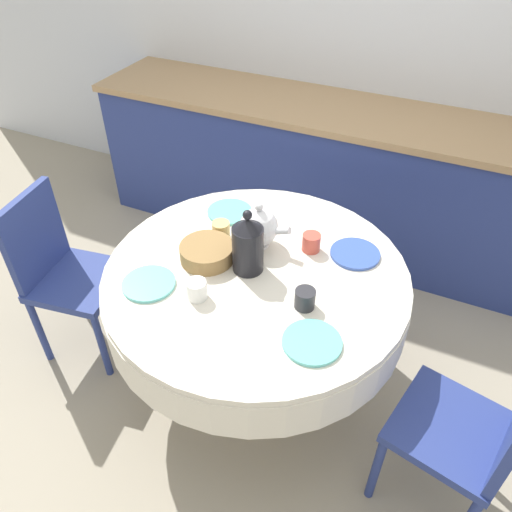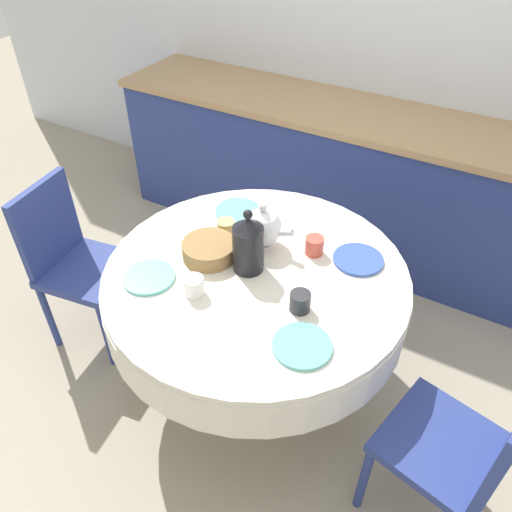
{
  "view_description": "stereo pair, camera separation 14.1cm",
  "coord_description": "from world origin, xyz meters",
  "px_view_note": "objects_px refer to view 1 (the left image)",
  "views": [
    {
      "loc": [
        0.66,
        -1.42,
        2.11
      ],
      "look_at": [
        0.0,
        0.0,
        0.81
      ],
      "focal_mm": 35.0,
      "sensor_mm": 36.0,
      "label": 1
    },
    {
      "loc": [
        0.78,
        -1.35,
        2.11
      ],
      "look_at": [
        0.0,
        0.0,
        0.81
      ],
      "focal_mm": 35.0,
      "sensor_mm": 36.0,
      "label": 2
    }
  ],
  "objects_px": {
    "chair_right": "(63,269)",
    "teapot": "(259,227)",
    "coffee_carafe": "(248,244)",
    "chair_left": "(476,431)"
  },
  "relations": [
    {
      "from": "coffee_carafe",
      "to": "teapot",
      "type": "xyz_separation_m",
      "value": [
        -0.03,
        0.16,
        -0.03
      ]
    },
    {
      "from": "chair_left",
      "to": "teapot",
      "type": "height_order",
      "value": "teapot"
    },
    {
      "from": "chair_left",
      "to": "coffee_carafe",
      "type": "distance_m",
      "value": 1.08
    },
    {
      "from": "chair_left",
      "to": "chair_right",
      "type": "xyz_separation_m",
      "value": [
        -1.93,
        0.07,
        0.0
      ]
    },
    {
      "from": "coffee_carafe",
      "to": "teapot",
      "type": "bearing_deg",
      "value": 98.99
    },
    {
      "from": "chair_right",
      "to": "coffee_carafe",
      "type": "bearing_deg",
      "value": 90.61
    },
    {
      "from": "chair_left",
      "to": "coffee_carafe",
      "type": "xyz_separation_m",
      "value": [
        -1.0,
        0.22,
        0.35
      ]
    },
    {
      "from": "coffee_carafe",
      "to": "teapot",
      "type": "height_order",
      "value": "coffee_carafe"
    },
    {
      "from": "chair_right",
      "to": "chair_left",
      "type": "bearing_deg",
      "value": 79.24
    },
    {
      "from": "chair_right",
      "to": "teapot",
      "type": "distance_m",
      "value": 1.02
    }
  ]
}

